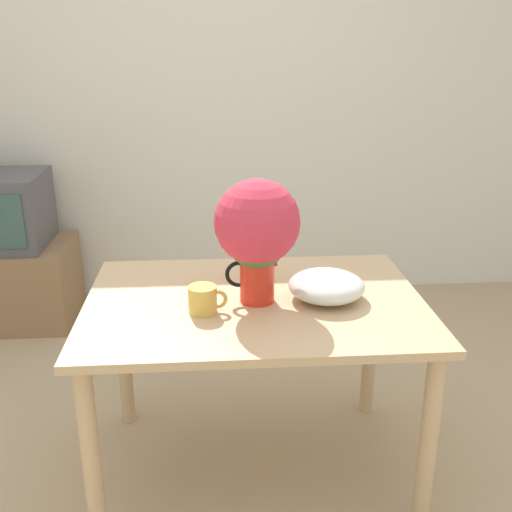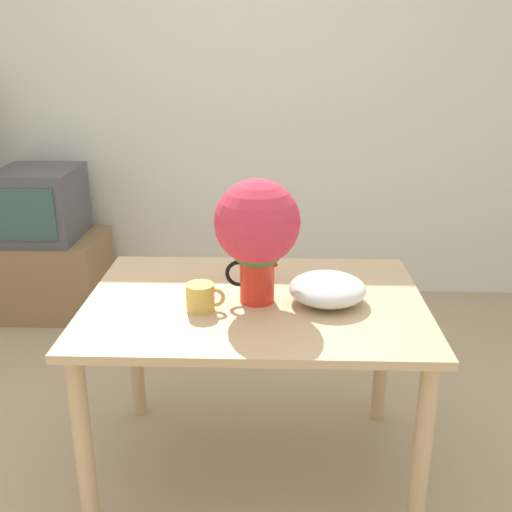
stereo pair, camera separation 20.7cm
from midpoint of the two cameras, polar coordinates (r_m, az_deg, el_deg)
The scene contains 8 objects.
ground_plane at distance 2.44m, azimuth -1.77°, elevation -21.69°, with size 12.00×12.00×0.00m, color tan.
wall_back at distance 3.85m, azimuth -0.07°, elevation 15.08°, with size 8.00×0.05×2.60m.
table at distance 2.20m, azimuth 2.63°, elevation -6.72°, with size 1.21×0.86×0.74m.
flower_vase at distance 2.04m, azimuth 3.01°, elevation 2.42°, with size 0.30×0.30×0.44m.
coffee_mug at distance 2.05m, azimuth -2.35°, elevation -4.00°, with size 0.13×0.10×0.10m.
white_bowl at distance 2.14m, azimuth 9.60°, elevation -3.15°, with size 0.27×0.27×0.10m.
tv_stand at distance 3.94m, azimuth -17.67°, elevation -1.63°, with size 0.68×0.55×0.48m.
tv_set at distance 3.80m, azimuth -18.39°, elevation 4.73°, with size 0.45×0.50×0.42m.
Camera 2 is at (0.23, -1.83, 1.62)m, focal length 42.00 mm.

